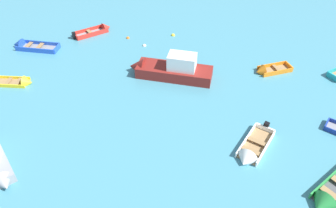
% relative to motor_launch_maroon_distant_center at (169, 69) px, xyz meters
% --- Properties ---
extents(motor_launch_maroon_distant_center, '(7.34, 2.42, 2.61)m').
position_rel_motor_launch_maroon_distant_center_xyz_m(motor_launch_maroon_distant_center, '(0.00, 0.00, 0.00)').
color(motor_launch_maroon_distant_center, maroon).
rests_on(motor_launch_maroon_distant_center, ground_plane).
extents(rowboat_white_near_camera, '(2.88, 4.21, 1.34)m').
position_rel_motor_launch_maroon_distant_center_xyz_m(rowboat_white_near_camera, '(6.76, -8.02, -0.54)').
color(rowboat_white_near_camera, '#99754C').
rests_on(rowboat_white_near_camera, ground_plane).
extents(rowboat_blue_midfield_right, '(4.61, 1.47, 1.31)m').
position_rel_motor_launch_maroon_distant_center_xyz_m(rowboat_blue_midfield_right, '(-14.62, 2.41, -0.53)').
color(rowboat_blue_midfield_right, gray).
rests_on(rowboat_blue_midfield_right, ground_plane).
extents(rowboat_red_cluster_outer, '(3.66, 3.49, 1.11)m').
position_rel_motor_launch_maroon_distant_center_xyz_m(rowboat_red_cluster_outer, '(-8.70, 6.76, -0.53)').
color(rowboat_red_cluster_outer, gray).
rests_on(rowboat_red_cluster_outer, ground_plane).
extents(rowboat_orange_far_right, '(3.50, 2.54, 1.13)m').
position_rel_motor_launch_maroon_distant_center_xyz_m(rowboat_orange_far_right, '(8.43, 1.98, -0.56)').
color(rowboat_orange_far_right, '#99754C').
rests_on(rowboat_orange_far_right, ground_plane).
extents(rowboat_yellow_near_right, '(3.72, 1.52, 1.12)m').
position_rel_motor_launch_maroon_distant_center_xyz_m(rowboat_yellow_near_right, '(-12.19, -3.20, -0.60)').
color(rowboat_yellow_near_right, '#99754C').
rests_on(rowboat_yellow_near_right, ground_plane).
extents(rowboat_green_outer_right, '(4.21, 4.42, 1.44)m').
position_rel_motor_launch_maroon_distant_center_xyz_m(rowboat_green_outer_right, '(11.14, -10.77, -0.53)').
color(rowboat_green_outer_right, '#4C4C51').
rests_on(rowboat_green_outer_right, ground_plane).
extents(mooring_buoy_between_boats_right, '(0.41, 0.41, 0.41)m').
position_rel_motor_launch_maroon_distant_center_xyz_m(mooring_buoy_between_boats_right, '(-0.78, 7.32, -0.75)').
color(mooring_buoy_between_boats_right, yellow).
rests_on(mooring_buoy_between_boats_right, ground_plane).
extents(mooring_buoy_outer_edge, '(0.38, 0.38, 0.38)m').
position_rel_motor_launch_maroon_distant_center_xyz_m(mooring_buoy_outer_edge, '(-3.28, 4.73, -0.75)').
color(mooring_buoy_outer_edge, silver).
rests_on(mooring_buoy_outer_edge, ground_plane).
extents(mooring_buoy_trailing, '(0.35, 0.35, 0.35)m').
position_rel_motor_launch_maroon_distant_center_xyz_m(mooring_buoy_trailing, '(-5.30, 5.96, -0.75)').
color(mooring_buoy_trailing, orange).
rests_on(mooring_buoy_trailing, ground_plane).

